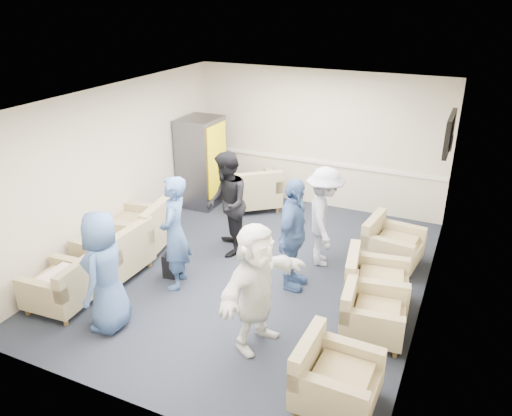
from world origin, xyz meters
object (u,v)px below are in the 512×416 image
at_px(person_back_right, 324,217).
at_px(armchair_corner, 255,191).
at_px(person_front_right, 256,287).
at_px(vending_machine, 202,162).
at_px(person_back_left, 227,204).
at_px(armchair_left_mid, 117,253).
at_px(armchair_right_far, 389,246).
at_px(person_mid_right, 293,235).
at_px(armchair_right_midnear, 369,315).
at_px(person_front_left, 105,272).
at_px(armchair_right_midfar, 372,285).
at_px(person_mid_left, 175,233).
at_px(armchair_left_near, 63,288).
at_px(armchair_right_near, 332,380).
at_px(armchair_left_far, 141,231).

bearing_deg(person_back_right, armchair_corner, 29.36).
bearing_deg(person_back_right, person_front_right, 155.48).
relative_size(vending_machine, person_front_right, 1.09).
bearing_deg(person_back_left, person_front_right, 5.23).
xyz_separation_m(person_back_left, person_front_right, (1.42, -1.96, -0.05)).
height_order(armchair_left_mid, armchair_right_far, armchair_left_mid).
xyz_separation_m(person_back_right, person_mid_right, (-0.19, -0.85, 0.04)).
distance_m(armchair_left_mid, person_front_right, 2.74).
distance_m(armchair_right_midnear, person_mid_right, 1.56).
relative_size(armchair_right_midnear, person_front_left, 0.52).
relative_size(armchair_right_midfar, vending_machine, 0.54).
bearing_deg(armchair_right_midnear, person_front_left, 104.23).
xyz_separation_m(armchair_right_far, person_back_left, (-2.53, -0.69, 0.54)).
height_order(person_back_right, person_mid_right, person_mid_right).
height_order(person_mid_left, person_mid_right, person_mid_left).
xyz_separation_m(armchair_left_mid, armchair_right_midfar, (3.75, 0.75, -0.02)).
distance_m(armchair_left_near, armchair_right_near, 3.84).
height_order(armchair_left_mid, armchair_right_midfar, armchair_left_mid).
bearing_deg(armchair_left_mid, armchair_left_far, -170.79).
bearing_deg(armchair_left_mid, armchair_left_near, -2.77).
bearing_deg(vending_machine, armchair_left_far, -87.36).
relative_size(armchair_right_near, person_front_left, 0.51).
bearing_deg(armchair_left_near, armchair_right_midfar, 111.63).
bearing_deg(armchair_right_far, armchair_left_far, 115.23).
height_order(armchair_right_midnear, vending_machine, vending_machine).
bearing_deg(vending_machine, person_mid_right, -38.29).
distance_m(person_mid_left, person_back_right, 2.31).
bearing_deg(person_mid_right, person_back_left, 64.79).
xyz_separation_m(armchair_left_near, armchair_right_far, (3.81, 3.06, 0.01)).
xyz_separation_m(person_back_left, person_mid_right, (1.35, -0.56, -0.02)).
bearing_deg(armchair_right_midfar, armchair_left_far, 80.78).
bearing_deg(person_back_left, armchair_right_midfar, 46.55).
height_order(vending_machine, person_back_left, vending_machine).
height_order(armchair_right_far, person_back_left, person_back_left).
relative_size(armchair_left_mid, person_mid_left, 0.54).
relative_size(armchair_left_mid, armchair_right_far, 1.01).
xyz_separation_m(armchair_right_near, person_back_right, (-1.01, 2.83, 0.48)).
height_order(armchair_right_midfar, armchair_corner, armchair_corner).
relative_size(armchair_right_midnear, person_mid_left, 0.49).
height_order(armchair_left_mid, vending_machine, vending_machine).
bearing_deg(person_front_left, armchair_right_midnear, 97.14).
xyz_separation_m(armchair_left_mid, armchair_right_midnear, (3.86, 0.08, -0.05)).
height_order(armchair_left_near, armchair_right_midnear, armchair_left_near).
bearing_deg(armchair_right_midnear, armchair_right_near, 169.23).
bearing_deg(person_back_right, armchair_left_mid, 99.08).
height_order(armchair_left_far, person_front_right, person_front_right).
relative_size(armchair_left_mid, armchair_corner, 0.71).
bearing_deg(armchair_right_midfar, armchair_right_near, 171.05).
distance_m(armchair_right_far, armchair_corner, 3.08).
distance_m(armchair_right_far, vending_machine, 4.09).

